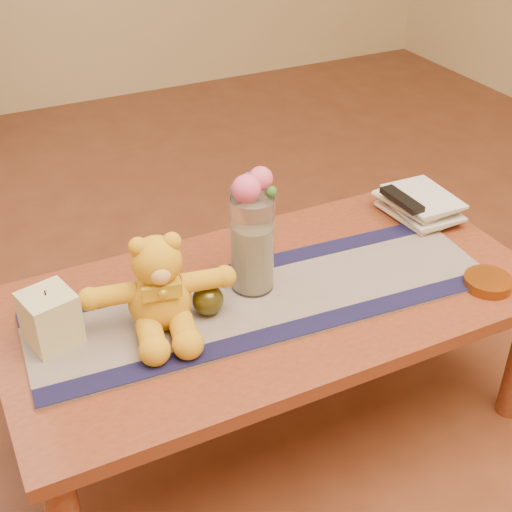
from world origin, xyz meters
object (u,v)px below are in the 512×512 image
teddy_bear (158,283)px  pillar_candle (50,318)px  book_bottom (397,220)px  bronze_ball (208,300)px  glass_vase (252,244)px  tv_remote (402,199)px  amber_dish (488,282)px

teddy_bear → pillar_candle: 0.26m
teddy_bear → book_bottom: 0.82m
bronze_ball → teddy_bear: bearing=172.5°
glass_vase → teddy_bear: bearing=-172.0°
glass_vase → book_bottom: size_ratio=1.17×
bronze_ball → tv_remote: tv_remote is taller
tv_remote → amber_dish: tv_remote is taller
teddy_bear → glass_vase: size_ratio=1.33×
glass_vase → bronze_ball: bearing=-160.5°
pillar_candle → tv_remote: 1.06m
glass_vase → book_bottom: glass_vase is taller
glass_vase → amber_dish: bearing=-25.6°
pillar_candle → teddy_bear: bearing=-10.5°
pillar_candle → bronze_ball: 0.37m
glass_vase → amber_dish: (0.56, -0.27, -0.12)m
glass_vase → amber_dish: 0.63m
amber_dish → glass_vase: bearing=154.4°
glass_vase → tv_remote: 0.55m
glass_vase → tv_remote: bearing=10.4°
glass_vase → tv_remote: size_ratio=1.62×
pillar_candle → bronze_ball: size_ratio=1.71×
teddy_bear → glass_vase: (0.26, 0.04, 0.01)m
tv_remote → amber_dish: (0.02, -0.37, -0.07)m
glass_vase → bronze_ball: 0.18m
pillar_candle → bronze_ball: pillar_candle is taller
book_bottom → glass_vase: bearing=-172.9°
glass_vase → tv_remote: (0.54, 0.10, -0.05)m
teddy_bear → tv_remote: bearing=19.6°
pillar_candle → bronze_ball: bearing=-9.6°
teddy_bear → amber_dish: bearing=-5.7°
pillar_candle → glass_vase: glass_vase is taller
teddy_bear → amber_dish: 0.86m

